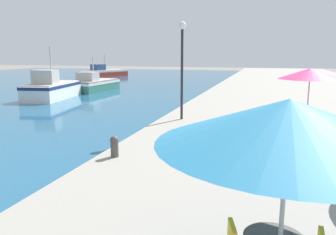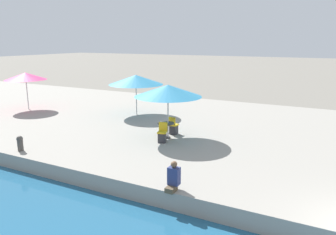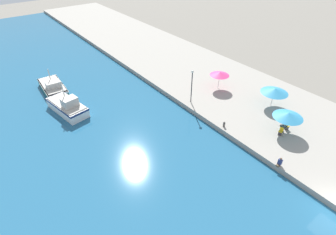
{
  "view_description": "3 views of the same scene",
  "coord_description": "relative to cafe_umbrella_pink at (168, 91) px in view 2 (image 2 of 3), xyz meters",
  "views": [
    {
      "loc": [
        4.9,
        4.63,
        3.74
      ],
      "look_at": [
        1.5,
        15.89,
        1.46
      ],
      "focal_mm": 35.0,
      "sensor_mm": 36.0,
      "label": 1
    },
    {
      "loc": [
        -8.29,
        1.63,
        5.26
      ],
      "look_at": [
        5.17,
        8.66,
        1.66
      ],
      "focal_mm": 35.0,
      "sensor_mm": 36.0,
      "label": 2
    },
    {
      "loc": [
        -19.08,
        -1.87,
        19.1
      ],
      "look_at": [
        -4.0,
        18.0,
        1.26
      ],
      "focal_mm": 28.0,
      "sensor_mm": 36.0,
      "label": 3
    }
  ],
  "objects": [
    {
      "name": "cafe_table",
      "position": [
        -0.07,
        0.08,
        -1.76
      ],
      "size": [
        0.8,
        0.8,
        0.74
      ],
      "color": "#333338",
      "rests_on": "quay_promenade"
    },
    {
      "name": "cafe_umbrella_striped",
      "position": [
        1.52,
        11.53,
        -0.05
      ],
      "size": [
        2.71,
        2.71,
        2.48
      ],
      "color": "#B7B7B7",
      "rests_on": "quay_promenade"
    },
    {
      "name": "cafe_umbrella_pink",
      "position": [
        0.0,
        0.0,
        0.0
      ],
      "size": [
        3.19,
        3.19,
        2.57
      ],
      "color": "#B7B7B7",
      "rests_on": "quay_promenade"
    },
    {
      "name": "cafe_chair_left",
      "position": [
        0.66,
        0.04,
        -1.97
      ],
      "size": [
        0.46,
        0.43,
        0.91
      ],
      "rotation": [
        0.0,
        0.0,
        4.64
      ],
      "color": "#2D2D33",
      "rests_on": "quay_promenade"
    },
    {
      "name": "person_at_quay",
      "position": [
        -4.93,
        -2.76,
        -1.88
      ],
      "size": [
        0.51,
        0.36,
        0.94
      ],
      "color": "brown",
      "rests_on": "quay_promenade"
    },
    {
      "name": "cafe_chair_right",
      "position": [
        -0.76,
        -0.1,
        -1.97
      ],
      "size": [
        0.52,
        0.5,
        0.91
      ],
      "rotation": [
        0.0,
        0.0,
        1.83
      ],
      "color": "#2D2D33",
      "rests_on": "quay_promenade"
    },
    {
      "name": "mooring_bollard",
      "position": [
        -4.6,
        4.69,
        -1.94
      ],
      "size": [
        0.26,
        0.26,
        0.65
      ],
      "color": "#4C4742",
      "rests_on": "quay_promenade"
    },
    {
      "name": "cafe_umbrella_white",
      "position": [
        3.57,
        4.11,
        -0.09
      ],
      "size": [
        3.38,
        3.38,
        2.5
      ],
      "color": "#B7B7B7",
      "rests_on": "quay_promenade"
    }
  ]
}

